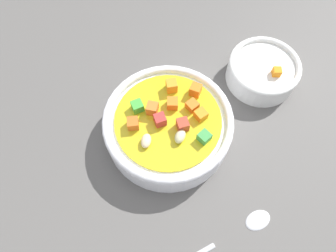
{
  "coord_description": "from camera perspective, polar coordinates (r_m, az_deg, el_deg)",
  "views": [
    {
      "loc": [
        -9.78,
        16.23,
        41.42
      ],
      "look_at": [
        0.0,
        0.0,
        2.35
      ],
      "focal_mm": 32.88,
      "sensor_mm": 36.0,
      "label": 1
    }
  ],
  "objects": [
    {
      "name": "spoon",
      "position": [
        0.42,
        8.95,
        -20.78
      ],
      "size": [
        12.29,
        18.63,
        0.73
      ],
      "rotation": [
        0.0,
        0.0,
        4.16
      ],
      "color": "silver",
      "rests_on": "ground_plane"
    },
    {
      "name": "ground_plane",
      "position": [
        0.46,
        -0.0,
        -1.8
      ],
      "size": [
        140.0,
        140.0,
        2.0
      ],
      "primitive_type": "cube",
      "color": "#565451"
    },
    {
      "name": "soup_bowl_main",
      "position": [
        0.43,
        0.01,
        0.16
      ],
      "size": [
        17.96,
        17.96,
        5.99
      ],
      "color": "white",
      "rests_on": "ground_plane"
    },
    {
      "name": "side_bowl_small",
      "position": [
        0.51,
        17.13,
        9.73
      ],
      "size": [
        11.04,
        11.04,
        4.47
      ],
      "color": "white",
      "rests_on": "ground_plane"
    }
  ]
}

